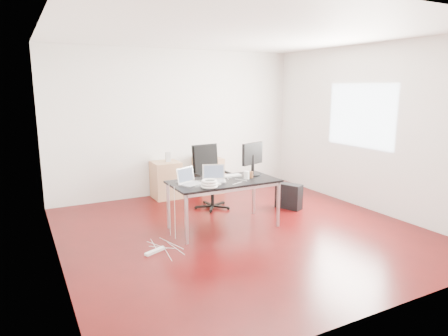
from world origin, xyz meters
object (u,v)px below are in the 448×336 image
desk (224,184)px  filing_cabinet_left (166,180)px  pc_tower (289,196)px  office_chair (210,174)px  filing_cabinet_right (208,175)px

desk → filing_cabinet_left: size_ratio=2.29×
desk → filing_cabinet_left: bearing=96.0°
desk → pc_tower: (1.46, 0.32, -0.46)m
office_chair → pc_tower: bearing=-35.5°
office_chair → filing_cabinet_left: size_ratio=1.54×
filing_cabinet_right → pc_tower: bearing=-65.1°
pc_tower → desk: bearing=168.5°
desk → office_chair: office_chair is taller
desk → filing_cabinet_right: size_ratio=2.29×
filing_cabinet_left → pc_tower: (1.66, -1.65, -0.13)m
desk → pc_tower: size_ratio=3.56×
office_chair → pc_tower: (1.18, -0.72, -0.39)m
desk → filing_cabinet_right: desk is taller
desk → pc_tower: bearing=12.5°
desk → filing_cabinet_right: 2.12m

